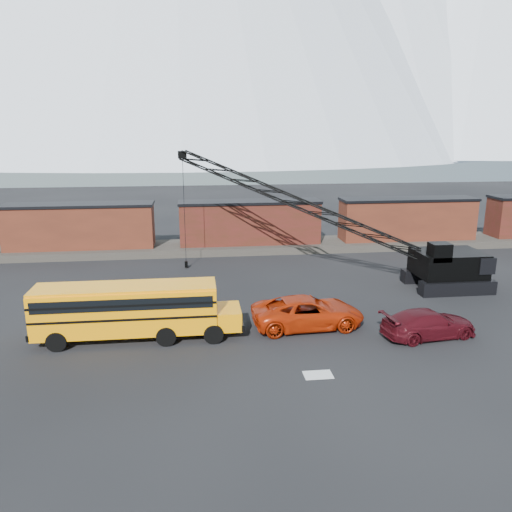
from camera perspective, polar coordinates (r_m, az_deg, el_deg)
The scene contains 10 objects.
ground at distance 28.51m, azimuth 4.17°, elevation -9.73°, with size 160.00×160.00×0.00m, color black.
gravel_berm at distance 49.10m, azimuth -0.69°, elevation 1.11°, with size 120.00×5.00×0.70m, color #46403A.
boxcar_west_near at distance 49.54m, azimuth -19.46°, elevation 3.26°, with size 13.70×3.10×4.17m.
boxcar_mid at distance 48.60m, azimuth -0.70°, elevation 3.88°, with size 13.70×3.10×4.17m.
boxcar_east_near at distance 52.75m, azimuth 16.89°, elevation 4.10°, with size 13.70×3.10×4.17m.
snow_patch at distance 25.09m, azimuth 7.10°, elevation -13.32°, with size 1.40×0.90×0.02m, color silver.
school_bus at distance 28.96m, azimuth -13.90°, elevation -5.91°, with size 11.65×2.65×3.19m.
red_pickup at distance 30.26m, azimuth 5.94°, elevation -6.40°, with size 3.09×6.70×1.86m, color #B52708.
maroon_suv at distance 30.40m, azimuth 19.12°, elevation -7.31°, with size 2.24×5.52×1.60m, color #440C13.
crawler_crane at distance 38.93m, azimuth 5.19°, elevation 5.88°, with size 22.74×10.35×10.06m.
Camera 1 is at (-5.14, -25.51, 11.64)m, focal length 35.00 mm.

